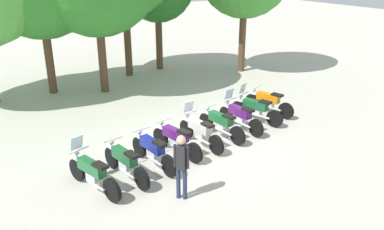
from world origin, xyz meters
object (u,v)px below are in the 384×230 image
Objects in this scene: motorcycle_1 at (125,162)px; motorcycle_3 at (176,139)px; motorcycle_0 at (92,172)px; motorcycle_7 at (255,108)px; motorcycle_2 at (153,150)px; motorcycle_8 at (268,101)px; motorcycle_5 at (221,123)px; motorcycle_6 at (240,116)px; person_0 at (181,162)px; motorcycle_4 at (200,131)px.

motorcycle_3 is (1.92, 0.51, 0.00)m from motorcycle_1.
motorcycle_0 and motorcycle_7 have the same top height.
motorcycle_2 and motorcycle_3 have the same top height.
motorcycle_7 reaches higher than motorcycle_8.
motorcycle_1 is 1.00× the size of motorcycle_2.
motorcycle_7 reaches higher than motorcycle_2.
motorcycle_1 is 3.91m from motorcycle_5.
motorcycle_7 is at bearing -84.19° from motorcycle_5.
motorcycle_6 is 1.25× the size of person_0.
motorcycle_0 is at bearing 93.20° from motorcycle_2.
motorcycle_8 is at bearing -84.98° from motorcycle_1.
motorcycle_0 is 0.98× the size of motorcycle_2.
motorcycle_2 is at bearing -138.10° from person_0.
motorcycle_4 reaches higher than motorcycle_1.
motorcycle_2 and motorcycle_5 have the same top height.
motorcycle_0 is 2.42m from person_0.
motorcycle_5 is (4.80, 0.89, -0.01)m from motorcycle_0.
motorcycle_7 is at bearing -86.19° from motorcycle_1.
motorcycle_3 is at bearing 94.92° from motorcycle_6.
motorcycle_7 is (2.87, 0.59, 0.00)m from motorcycle_4.
motorcycle_8 is (3.83, 0.94, -0.01)m from motorcycle_4.
motorcycle_6 reaches higher than motorcycle_8.
motorcycle_8 is (2.87, 0.77, 0.00)m from motorcycle_5.
motorcycle_0 reaches higher than motorcycle_8.
motorcycle_6 reaches higher than motorcycle_2.
motorcycle_5 is at bearing -93.33° from motorcycle_3.
motorcycle_8 is (4.79, 1.05, 0.00)m from motorcycle_3.
motorcycle_0 is 2.95m from motorcycle_3.
motorcycle_0 is 4.88m from motorcycle_5.
motorcycle_3 is 2.91m from motorcycle_6.
motorcycle_0 is 0.98× the size of motorcycle_4.
motorcycle_0 is at bearing 90.50° from motorcycle_3.
motorcycle_7 is at bearing -83.02° from motorcycle_4.
motorcycle_0 is 1.22× the size of person_0.
person_0 reaches higher than motorcycle_1.
motorcycle_4 is (3.84, 0.73, 0.00)m from motorcycle_0.
person_0 reaches higher than motorcycle_5.
motorcycle_0 reaches higher than motorcycle_1.
motorcycle_2 is 1.25× the size of person_0.
motorcycle_5 is 1.95m from motorcycle_7.
motorcycle_5 is (3.83, 0.78, 0.00)m from motorcycle_1.
motorcycle_1 is 4.89m from motorcycle_6.
motorcycle_6 is at bearing 93.92° from motorcycle_8.
motorcycle_0 is 0.98× the size of motorcycle_6.
motorcycle_1 is 2.94m from motorcycle_4.
motorcycle_7 is (3.83, 0.70, 0.01)m from motorcycle_3.
motorcycle_1 is 1.03× the size of motorcycle_7.
motorcycle_0 is 5.86m from motorcycle_6.
motorcycle_2 is (1.92, 0.33, -0.01)m from motorcycle_0.
motorcycle_0 is 0.98× the size of motorcycle_1.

